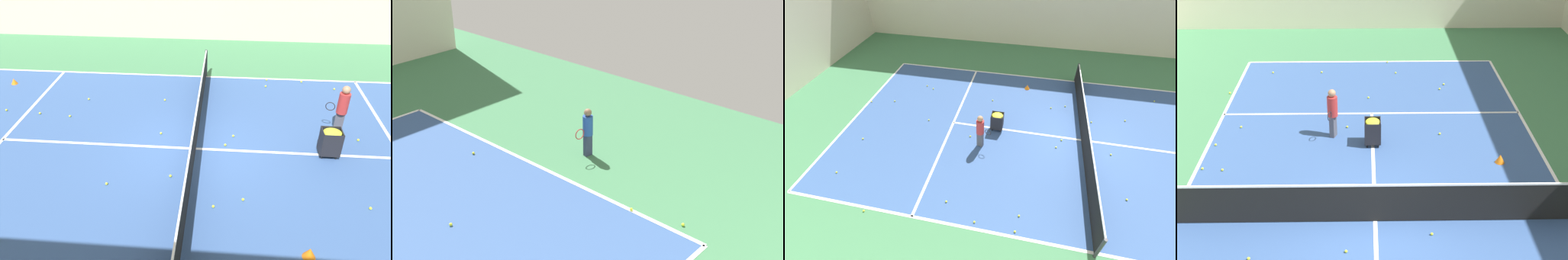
# 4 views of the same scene
# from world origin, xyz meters

# --- Properties ---
(line_baseline_near) EXTENTS (10.03, 0.10, 0.00)m
(line_baseline_near) POSITION_xyz_m (0.00, -10.66, 0.01)
(line_baseline_near) COLOR white
(line_baseline_near) RESTS_ON ground
(player_near_baseline) EXTENTS (0.29, 0.60, 1.30)m
(player_near_baseline) POSITION_xyz_m (-0.78, -11.92, 0.75)
(player_near_baseline) COLOR #2D3351
(player_near_baseline) RESTS_ON ground
(tennis_ball_19) EXTENTS (0.07, 0.07, 0.07)m
(tennis_ball_19) POSITION_xyz_m (-3.18, -10.65, 0.04)
(tennis_ball_19) COLOR yellow
(tennis_ball_19) RESTS_ON ground
(tennis_ball_20) EXTENTS (0.07, 0.07, 0.07)m
(tennis_ball_20) POSITION_xyz_m (-0.72, -7.72, 0.04)
(tennis_ball_20) COLOR yellow
(tennis_ball_20) RESTS_ON ground
(tennis_ball_28) EXTENTS (0.07, 0.07, 0.07)m
(tennis_ball_28) POSITION_xyz_m (-4.32, -10.92, 0.04)
(tennis_ball_28) COLOR yellow
(tennis_ball_28) RESTS_ON ground
(tennis_ball_32) EXTENTS (0.07, 0.07, 0.07)m
(tennis_ball_32) POSITION_xyz_m (1.45, -9.97, 0.04)
(tennis_ball_32) COLOR yellow
(tennis_ball_32) RESTS_ON ground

